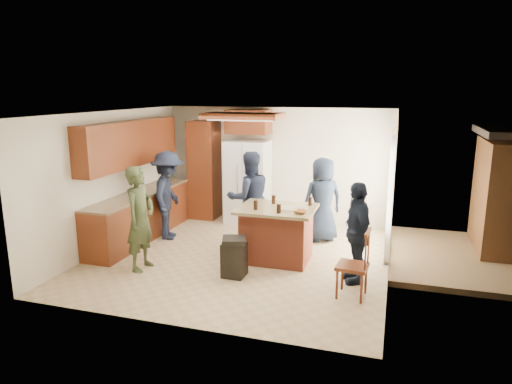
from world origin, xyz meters
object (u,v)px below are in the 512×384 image
(refrigerator, at_px, (248,182))
(person_front_left, at_px, (140,219))
(person_behind_left, at_px, (249,198))
(person_behind_right, at_px, (322,200))
(person_counter, at_px, (168,195))
(kitchen_island, at_px, (277,233))
(trash_bin, at_px, (234,257))
(spindle_chair, at_px, (354,266))
(person_side_right, at_px, (357,232))

(refrigerator, bearing_deg, person_front_left, -104.67)
(person_behind_left, relative_size, person_behind_right, 1.08)
(person_behind_left, relative_size, person_counter, 1.02)
(person_front_left, relative_size, kitchen_island, 1.33)
(person_behind_right, xyz_separation_m, kitchen_island, (-0.57, -1.26, -0.34))
(person_behind_left, height_order, trash_bin, person_behind_left)
(person_behind_left, xyz_separation_m, spindle_chair, (2.12, -1.79, -0.43))
(person_behind_right, relative_size, spindle_chair, 1.64)
(person_front_left, xyz_separation_m, person_behind_left, (1.28, 1.74, 0.03))
(person_behind_left, bearing_deg, kitchen_island, 101.41)
(person_front_left, bearing_deg, spindle_chair, -89.12)
(person_behind_right, height_order, refrigerator, refrigerator)
(person_counter, bearing_deg, spindle_chair, -128.27)
(person_counter, distance_m, trash_bin, 2.40)
(spindle_chair, bearing_deg, trash_bin, 174.06)
(person_behind_right, bearing_deg, person_behind_left, -10.91)
(person_front_left, distance_m, spindle_chair, 3.42)
(person_behind_right, height_order, person_counter, person_counter)
(person_behind_right, relative_size, person_counter, 0.94)
(refrigerator, xyz_separation_m, kitchen_island, (1.19, -2.06, -0.43))
(person_behind_left, distance_m, person_counter, 1.61)
(person_counter, bearing_deg, refrigerator, -51.25)
(trash_bin, bearing_deg, person_counter, 142.73)
(kitchen_island, distance_m, trash_bin, 1.01)
(person_behind_right, relative_size, person_side_right, 1.05)
(person_behind_right, bearing_deg, person_front_left, 7.91)
(person_side_right, distance_m, kitchen_island, 1.50)
(spindle_chair, bearing_deg, person_counter, 156.56)
(person_behind_left, bearing_deg, person_behind_right, 169.02)
(person_counter, height_order, trash_bin, person_counter)
(person_front_left, bearing_deg, kitchen_island, -61.10)
(refrigerator, relative_size, trash_bin, 2.86)
(person_behind_left, bearing_deg, spindle_chair, 105.96)
(person_behind_right, bearing_deg, person_side_right, 80.39)
(person_behind_left, xyz_separation_m, person_counter, (-1.60, -0.18, -0.02))
(refrigerator, distance_m, spindle_chair, 4.09)
(person_front_left, bearing_deg, person_behind_right, -46.66)
(refrigerator, bearing_deg, person_side_right, -45.17)
(person_front_left, height_order, person_behind_right, person_front_left)
(person_front_left, height_order, kitchen_island, person_front_left)
(person_counter, relative_size, trash_bin, 2.74)
(person_behind_left, height_order, kitchen_island, person_behind_left)
(person_behind_right, distance_m, trash_bin, 2.43)
(trash_bin, bearing_deg, refrigerator, 104.06)
(person_side_right, relative_size, person_counter, 0.90)
(refrigerator, relative_size, spindle_chair, 1.81)
(person_front_left, xyz_separation_m, person_behind_right, (2.57, 2.29, -0.03))
(person_counter, distance_m, refrigerator, 1.90)
(person_side_right, bearing_deg, person_behind_left, -143.17)
(person_front_left, xyz_separation_m, kitchen_island, (2.00, 1.03, -0.37))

